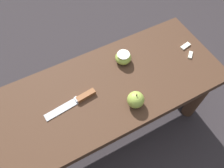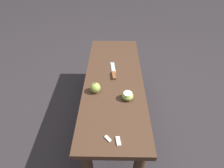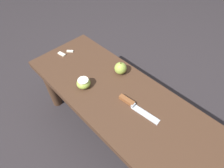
{
  "view_description": "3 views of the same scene",
  "coord_description": "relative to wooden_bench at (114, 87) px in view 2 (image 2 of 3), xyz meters",
  "views": [
    {
      "loc": [
        -0.14,
        -0.44,
        1.26
      ],
      "look_at": [
        0.09,
        -0.01,
        0.47
      ],
      "focal_mm": 35.0,
      "sensor_mm": 36.0,
      "label": 1
    },
    {
      "loc": [
        1.01,
        0.0,
        1.28
      ],
      "look_at": [
        0.09,
        -0.01,
        0.47
      ],
      "focal_mm": 28.0,
      "sensor_mm": 36.0,
      "label": 2
    },
    {
      "loc": [
        -0.35,
        0.42,
        1.17
      ],
      "look_at": [
        0.09,
        -0.01,
        0.47
      ],
      "focal_mm": 28.0,
      "sensor_mm": 36.0,
      "label": 3
    }
  ],
  "objects": [
    {
      "name": "ground_plane",
      "position": [
        0.0,
        0.0,
        -0.36
      ],
      "size": [
        8.0,
        8.0,
        0.0
      ],
      "primitive_type": "plane",
      "color": "#2D282B"
    },
    {
      "name": "wooden_bench",
      "position": [
        0.0,
        0.0,
        0.0
      ],
      "size": [
        1.21,
        0.44,
        0.44
      ],
      "color": "#472D1E",
      "rests_on": "ground_plane"
    },
    {
      "name": "knife",
      "position": [
        -0.07,
        0.0,
        0.09
      ],
      "size": [
        0.23,
        0.05,
        0.02
      ],
      "rotation": [
        0.0,
        0.0,
        -3.04
      ],
      "color": "#B7BABF",
      "rests_on": "wooden_bench"
    },
    {
      "name": "apple_whole",
      "position": [
        0.14,
        -0.13,
        0.11
      ],
      "size": [
        0.07,
        0.07,
        0.08
      ],
      "color": "#9EB747",
      "rests_on": "wooden_bench"
    },
    {
      "name": "apple_cut",
      "position": [
        0.2,
        0.09,
        0.1
      ],
      "size": [
        0.08,
        0.08,
        0.05
      ],
      "color": "#9EB747",
      "rests_on": "wooden_bench"
    },
    {
      "name": "apple_slice_near_knife",
      "position": [
        0.5,
        -0.03,
        0.08
      ],
      "size": [
        0.04,
        0.04,
        0.01
      ],
      "color": "white",
      "rests_on": "wooden_bench"
    },
    {
      "name": "apple_slice_center",
      "position": [
        0.52,
        0.03,
        0.08
      ],
      "size": [
        0.06,
        0.03,
        0.01
      ],
      "color": "white",
      "rests_on": "wooden_bench"
    }
  ]
}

